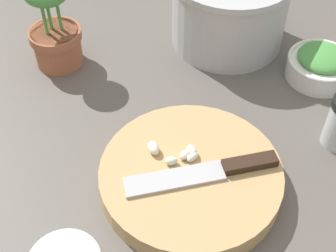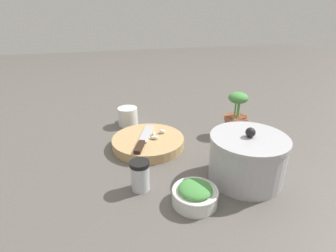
# 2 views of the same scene
# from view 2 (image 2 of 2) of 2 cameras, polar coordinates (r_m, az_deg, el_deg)

# --- Properties ---
(ground_plane) EXTENTS (5.00, 5.00, 0.00)m
(ground_plane) POSITION_cam_2_polar(r_m,az_deg,el_deg) (1.00, 0.47, -3.97)
(ground_plane) COLOR #56514C
(cutting_board) EXTENTS (0.27, 0.27, 0.03)m
(cutting_board) POSITION_cam_2_polar(r_m,az_deg,el_deg) (0.98, -4.34, -3.51)
(cutting_board) COLOR tan
(cutting_board) RESTS_ON ground_plane
(chef_knife) EXTENTS (0.22, 0.11, 0.01)m
(chef_knife) POSITION_cam_2_polar(r_m,az_deg,el_deg) (0.95, -5.43, -3.02)
(chef_knife) COLOR black
(chef_knife) RESTS_ON cutting_board
(garlic_cloves) EXTENTS (0.06, 0.07, 0.02)m
(garlic_cloves) POSITION_cam_2_polar(r_m,az_deg,el_deg) (0.98, -2.46, -1.89)
(garlic_cloves) COLOR silver
(garlic_cloves) RESTS_ON cutting_board
(herb_bowl) EXTENTS (0.12, 0.12, 0.06)m
(herb_bowl) POSITION_cam_2_polar(r_m,az_deg,el_deg) (0.71, 5.88, -14.56)
(herb_bowl) COLOR silver
(herb_bowl) RESTS_ON ground_plane
(spice_jar) EXTENTS (0.05, 0.05, 0.09)m
(spice_jar) POSITION_cam_2_polar(r_m,az_deg,el_deg) (0.75, -6.10, -10.64)
(spice_jar) COLOR silver
(spice_jar) RESTS_ON ground_plane
(coffee_mug) EXTENTS (0.11, 0.08, 0.08)m
(coffee_mug) POSITION_cam_2_polar(r_m,az_deg,el_deg) (1.16, -8.73, 2.10)
(coffee_mug) COLOR silver
(coffee_mug) RESTS_ON ground_plane
(stock_pot) EXTENTS (0.22, 0.22, 0.17)m
(stock_pot) POSITION_cam_2_polar(r_m,az_deg,el_deg) (0.80, 16.78, -6.71)
(stock_pot) COLOR #B2B2B7
(stock_pot) RESTS_ON ground_plane
(potted_herb) EXTENTS (0.09, 0.09, 0.17)m
(potted_herb) POSITION_cam_2_polar(r_m,az_deg,el_deg) (1.10, 14.62, 2.10)
(potted_herb) COLOR #A35B3D
(potted_herb) RESTS_ON ground_plane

